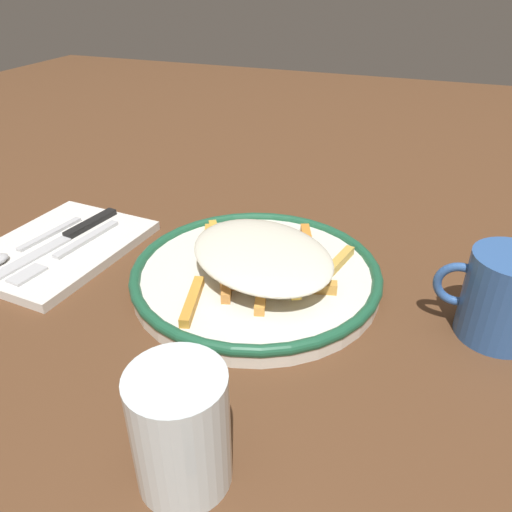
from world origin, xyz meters
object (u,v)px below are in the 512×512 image
(napkin, at_px, (59,248))
(fries_heap, at_px, (262,256))
(knife, at_px, (69,236))
(water_glass, at_px, (181,430))
(spoon, at_px, (19,249))
(coffee_mug, at_px, (502,294))
(plate, at_px, (256,274))
(fork, at_px, (68,250))

(napkin, bearing_deg, fries_heap, -176.26)
(knife, distance_m, water_glass, 0.41)
(spoon, relative_size, coffee_mug, 1.39)
(napkin, bearing_deg, plate, -175.58)
(spoon, bearing_deg, coffee_mug, -174.00)
(fork, height_order, knife, knife)
(water_glass, bearing_deg, fork, -38.45)
(coffee_mug, bearing_deg, fork, 4.20)
(fries_heap, bearing_deg, napkin, 3.74)
(plate, height_order, water_glass, water_glass)
(napkin, distance_m, water_glass, 0.40)
(coffee_mug, bearing_deg, fries_heap, 1.56)
(plate, bearing_deg, knife, 0.51)
(fries_heap, relative_size, coffee_mug, 2.24)
(knife, bearing_deg, napkin, 81.68)
(fork, distance_m, water_glass, 0.37)
(knife, distance_m, spoon, 0.06)
(plate, xyz_separation_m, knife, (0.27, 0.00, 0.00))
(plate, bearing_deg, fries_heap, 163.32)
(fries_heap, xyz_separation_m, knife, (0.28, -0.00, -0.03))
(knife, distance_m, coffee_mug, 0.53)
(napkin, distance_m, fork, 0.03)
(water_glass, bearing_deg, spoon, -30.68)
(water_glass, bearing_deg, coffee_mug, -130.00)
(spoon, bearing_deg, plate, -169.69)
(knife, bearing_deg, spoon, 56.15)
(coffee_mug, bearing_deg, knife, 0.71)
(plate, relative_size, spoon, 1.95)
(fork, bearing_deg, fries_heap, -173.18)
(water_glass, distance_m, coffee_mug, 0.35)
(fork, distance_m, knife, 0.04)
(fries_heap, xyz_separation_m, spoon, (0.31, 0.05, -0.03))
(fries_heap, height_order, spoon, fries_heap)
(spoon, relative_size, water_glass, 1.52)
(water_glass, relative_size, coffee_mug, 0.92)
(fork, height_order, spoon, spoon)
(fries_heap, relative_size, spoon, 1.61)
(knife, height_order, spoon, spoon)
(napkin, height_order, spoon, spoon)
(napkin, bearing_deg, water_glass, 142.56)
(plate, relative_size, knife, 1.41)
(fries_heap, distance_m, coffee_mug, 0.25)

